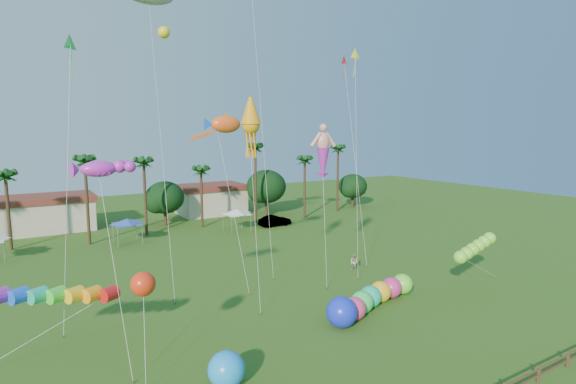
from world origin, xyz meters
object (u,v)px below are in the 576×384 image
car_b (275,221)px  spectator_b (354,262)px  caterpillar_inflatable (369,299)px  blue_ball (226,370)px

car_b → spectator_b: bearing=168.0°
car_b → caterpillar_inflatable: bearing=160.8°
spectator_b → caterpillar_inflatable: bearing=-58.7°
blue_ball → caterpillar_inflatable: bearing=15.7°
car_b → caterpillar_inflatable: caterpillar_inflatable is taller
spectator_b → car_b: bearing=145.0°
caterpillar_inflatable → blue_ball: bearing=178.9°
car_b → blue_ball: (-22.47, -33.59, 0.22)m
spectator_b → blue_ball: blue_ball is taller
car_b → caterpillar_inflatable: (-9.05, -29.83, 0.14)m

